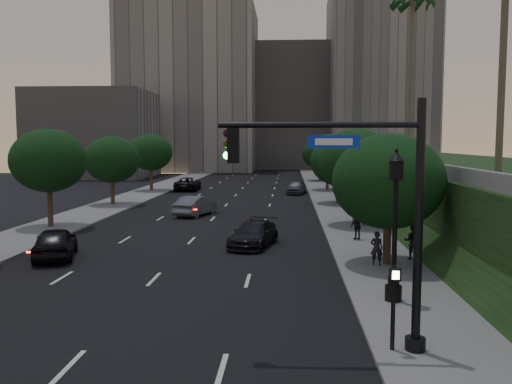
# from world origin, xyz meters

# --- Properties ---
(ground) EXTENTS (160.00, 160.00, 0.00)m
(ground) POSITION_xyz_m (0.00, 0.00, 0.00)
(ground) COLOR black
(ground) RESTS_ON ground
(road_surface) EXTENTS (16.00, 140.00, 0.02)m
(road_surface) POSITION_xyz_m (0.00, 30.00, 0.01)
(road_surface) COLOR black
(road_surface) RESTS_ON ground
(sidewalk_right) EXTENTS (4.50, 140.00, 0.15)m
(sidewalk_right) POSITION_xyz_m (10.25, 30.00, 0.07)
(sidewalk_right) COLOR slate
(sidewalk_right) RESTS_ON ground
(sidewalk_left) EXTENTS (4.50, 140.00, 0.15)m
(sidewalk_left) POSITION_xyz_m (-10.25, 30.00, 0.07)
(sidewalk_left) COLOR slate
(sidewalk_left) RESTS_ON ground
(embankment) EXTENTS (18.00, 90.00, 4.00)m
(embankment) POSITION_xyz_m (22.00, 28.00, 2.00)
(embankment) COLOR black
(embankment) RESTS_ON ground
(parapet_wall) EXTENTS (0.35, 90.00, 0.70)m
(parapet_wall) POSITION_xyz_m (13.50, 28.00, 4.35)
(parapet_wall) COLOR slate
(parapet_wall) RESTS_ON embankment
(office_block_left) EXTENTS (26.00, 20.00, 32.00)m
(office_block_left) POSITION_xyz_m (-14.00, 92.00, 16.00)
(office_block_left) COLOR gray
(office_block_left) RESTS_ON ground
(office_block_mid) EXTENTS (22.00, 18.00, 26.00)m
(office_block_mid) POSITION_xyz_m (6.00, 102.00, 13.00)
(office_block_mid) COLOR gray
(office_block_mid) RESTS_ON ground
(office_block_right) EXTENTS (20.00, 22.00, 36.00)m
(office_block_right) POSITION_xyz_m (24.00, 96.00, 18.00)
(office_block_right) COLOR gray
(office_block_right) RESTS_ON ground
(office_block_filler) EXTENTS (18.00, 16.00, 14.00)m
(office_block_filler) POSITION_xyz_m (-26.00, 70.00, 7.00)
(office_block_filler) COLOR gray
(office_block_filler) RESTS_ON ground
(tree_right_a) EXTENTS (5.20, 5.20, 6.24)m
(tree_right_a) POSITION_xyz_m (10.30, 8.00, 4.02)
(tree_right_a) COLOR #38281C
(tree_right_a) RESTS_ON ground
(tree_right_b) EXTENTS (5.20, 5.20, 6.74)m
(tree_right_b) POSITION_xyz_m (10.30, 20.00, 4.52)
(tree_right_b) COLOR #38281C
(tree_right_b) RESTS_ON ground
(tree_right_c) EXTENTS (5.20, 5.20, 6.24)m
(tree_right_c) POSITION_xyz_m (10.30, 33.00, 4.02)
(tree_right_c) COLOR #38281C
(tree_right_c) RESTS_ON ground
(tree_right_d) EXTENTS (5.20, 5.20, 6.74)m
(tree_right_d) POSITION_xyz_m (10.30, 47.00, 4.52)
(tree_right_d) COLOR #38281C
(tree_right_d) RESTS_ON ground
(tree_right_e) EXTENTS (5.20, 5.20, 6.24)m
(tree_right_e) POSITION_xyz_m (10.30, 62.00, 4.02)
(tree_right_e) COLOR #38281C
(tree_right_e) RESTS_ON ground
(tree_left_b) EXTENTS (5.00, 5.00, 6.71)m
(tree_left_b) POSITION_xyz_m (-10.30, 18.00, 4.58)
(tree_left_b) COLOR #38281C
(tree_left_b) RESTS_ON ground
(tree_left_c) EXTENTS (5.00, 5.00, 6.34)m
(tree_left_c) POSITION_xyz_m (-10.30, 31.00, 4.21)
(tree_left_c) COLOR #38281C
(tree_left_c) RESTS_ON ground
(tree_left_d) EXTENTS (5.00, 5.00, 6.71)m
(tree_left_d) POSITION_xyz_m (-10.30, 45.00, 4.58)
(tree_left_d) COLOR #38281C
(tree_left_d) RESTS_ON ground
(palm_far) EXTENTS (3.20, 3.20, 15.50)m
(palm_far) POSITION_xyz_m (16.00, 30.00, 17.64)
(palm_far) COLOR #4C4233
(palm_far) RESTS_ON embankment
(traffic_signal_mast) EXTENTS (5.68, 0.56, 7.00)m
(traffic_signal_mast) POSITION_xyz_m (8.09, -2.60, 3.67)
(traffic_signal_mast) COLOR black
(traffic_signal_mast) RESTS_ON ground
(street_lamp) EXTENTS (0.64, 0.64, 5.62)m
(street_lamp) POSITION_xyz_m (9.48, 2.06, 2.63)
(street_lamp) COLOR black
(street_lamp) RESTS_ON ground
(pedestrian_signal) EXTENTS (0.30, 0.33, 2.50)m
(pedestrian_signal) POSITION_xyz_m (8.56, -2.66, 1.57)
(pedestrian_signal) COLOR black
(pedestrian_signal) RESTS_ON ground
(sedan_near_left) EXTENTS (3.13, 5.00, 1.59)m
(sedan_near_left) POSITION_xyz_m (-5.96, 8.87, 0.79)
(sedan_near_left) COLOR black
(sedan_near_left) RESTS_ON ground
(sedan_mid_left) EXTENTS (3.01, 5.08, 1.58)m
(sedan_mid_left) POSITION_xyz_m (-1.59, 24.89, 0.79)
(sedan_mid_left) COLOR #57595E
(sedan_mid_left) RESTS_ON ground
(sedan_far_left) EXTENTS (2.85, 5.82, 1.59)m
(sedan_far_left) POSITION_xyz_m (-6.23, 46.31, 0.80)
(sedan_far_left) COLOR black
(sedan_far_left) RESTS_ON ground
(sedan_near_right) EXTENTS (2.97, 5.15, 1.40)m
(sedan_near_right) POSITION_xyz_m (3.77, 12.56, 0.70)
(sedan_near_right) COLOR black
(sedan_near_right) RESTS_ON ground
(sedan_far_right) EXTENTS (2.51, 4.69, 1.52)m
(sedan_far_right) POSITION_xyz_m (6.62, 42.80, 0.76)
(sedan_far_right) COLOR #505157
(sedan_far_right) RESTS_ON ground
(pedestrian_a) EXTENTS (0.65, 0.51, 1.58)m
(pedestrian_a) POSITION_xyz_m (9.78, 7.67, 0.94)
(pedestrian_a) COLOR black
(pedestrian_a) RESTS_ON sidewalk_right
(pedestrian_b) EXTENTS (1.02, 0.90, 1.75)m
(pedestrian_b) POSITION_xyz_m (11.73, 9.06, 1.03)
(pedestrian_b) COLOR black
(pedestrian_b) RESTS_ON sidewalk_right
(pedestrian_c) EXTENTS (0.99, 0.69, 1.56)m
(pedestrian_c) POSITION_xyz_m (9.73, 14.22, 0.93)
(pedestrian_c) COLOR black
(pedestrian_c) RESTS_ON sidewalk_right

